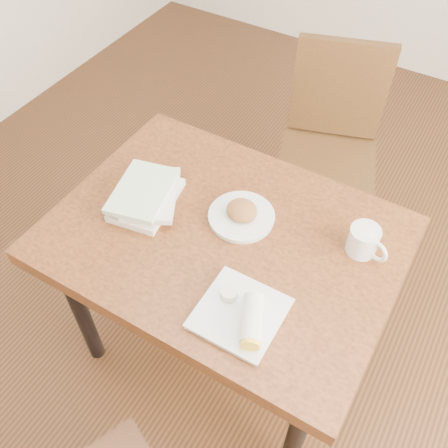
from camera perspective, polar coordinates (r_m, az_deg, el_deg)
The scene contains 7 objects.
ground at distance 2.22m, azimuth 0.00°, elevation -13.63°, with size 4.00×5.00×0.01m, color #472814.
table at distance 1.66m, azimuth 0.00°, elevation -3.13°, with size 1.09×0.81×0.75m.
chair_far at distance 2.29m, azimuth 12.09°, elevation 9.59°, with size 0.53×0.53×0.95m.
plate_scone at distance 1.61m, azimuth 2.02°, elevation 1.11°, with size 0.22×0.22×0.07m.
coffee_mug at distance 1.57m, azimuth 15.74°, elevation -1.84°, with size 0.14×0.09×0.09m.
plate_burrito at distance 1.39m, azimuth 2.22°, elevation -10.39°, with size 0.23×0.23×0.08m.
book_stack at distance 1.67m, azimuth -8.81°, elevation 3.22°, with size 0.26×0.30×0.07m.
Camera 1 is at (0.51, -0.87, 1.98)m, focal length 40.00 mm.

